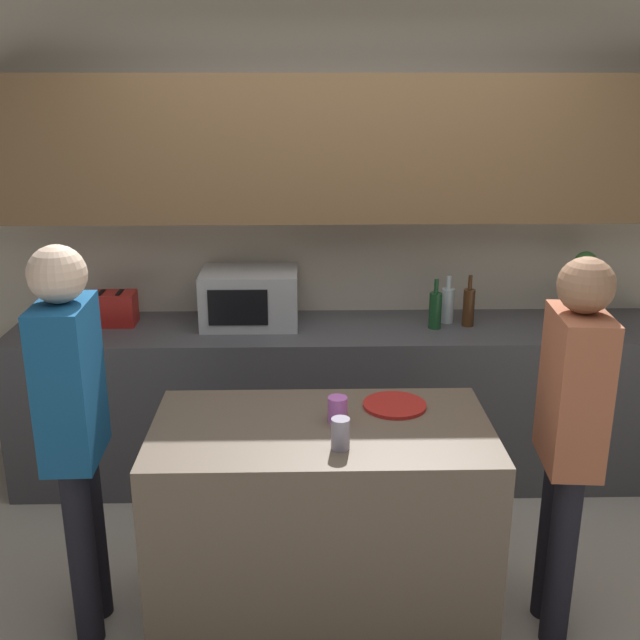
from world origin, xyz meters
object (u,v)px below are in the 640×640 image
Objects in this scene: cup_0 at (338,409)px; toaster at (112,309)px; potted_plant at (583,287)px; microwave at (250,297)px; bottle_0 at (435,309)px; cup_1 at (340,434)px; plate_on_island at (395,405)px; person_center at (73,416)px; bottle_1 at (448,305)px; bottle_2 at (469,307)px; person_left at (570,423)px.

toaster is at bearing 133.00° from cup_0.
potted_plant is 3.83× the size of cup_0.
microwave is 2.00× the size of toaster.
cup_0 is at bearing -116.55° from bottle_0.
toaster is 2.19× the size of cup_1.
person_center is (-1.25, -0.20, 0.06)m from plate_on_island.
bottle_0 reaches higher than bottle_1.
person_center reaches higher than potted_plant.
bottle_0 reaches higher than cup_1.
cup_0 is at bearing -151.23° from plate_on_island.
potted_plant reaches higher than plate_on_island.
potted_plant is 0.65m from bottle_2.
toaster is 1.90m from cup_1.
person_left reaches higher than microwave.
microwave is 0.33× the size of person_left.
plate_on_island is at bearing -59.58° from microwave.
toaster is 2.59m from potted_plant.
microwave is 1.32× the size of potted_plant.
person_center is at bearing -142.34° from bottle_0.
cup_0 is (-0.58, -1.16, -0.05)m from bottle_0.
toaster is at bearing -174.45° from person_center.
bottle_1 is 0.16× the size of person_center.
cup_1 is 0.08× the size of person_left.
bottle_0 is (1.76, -0.10, 0.01)m from toaster.
plate_on_island is 0.69m from person_left.
bottle_0 is 2.30× the size of cup_1.
person_left reaches higher than bottle_2.
person_center reaches higher than cup_0.
bottle_0 is at bearing -5.84° from microwave.
bottle_2 is at bearing -173.93° from potted_plant.
bottle_0 is (1.00, -0.10, -0.05)m from microwave.
bottle_1 is 2.24× the size of cup_1.
microwave is at bearing 179.91° from bottle_1.
potted_plant is 1.64m from plate_on_island.
potted_plant is at bearing 7.14° from bottle_0.
person_left is at bearing -33.78° from toaster.
person_center is (-1.89, 0.05, 0.03)m from person_left.
cup_0 is (-0.66, -1.26, -0.04)m from bottle_1.
person_left is at bearing -85.08° from bottle_2.
bottle_2 is at bearing 61.62° from cup_1.
cup_1 is at bearing 79.17° from person_center.
plate_on_island is (-1.17, -1.13, -0.18)m from potted_plant.
bottle_0 is at bearing 125.85° from person_center.
bottle_0 is at bearing 71.76° from plate_on_island.
bottle_0 is 0.19m from bottle_2.
potted_plant is 3.32× the size of cup_1.
bottle_2 is (0.19, 0.04, 0.00)m from bottle_0.
bottle_2 is at bearing 10.75° from bottle_0.
person_center is at bearing -141.60° from bottle_1.
microwave is 1.45m from person_center.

